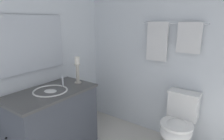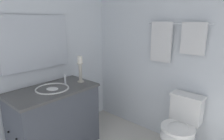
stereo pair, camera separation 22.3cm
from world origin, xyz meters
name	(u,v)px [view 1 (the left image)]	position (x,y,z in m)	size (l,w,h in m)	color
wall_back	(183,52)	(0.00, 1.13, 1.23)	(2.91, 0.04, 2.45)	silver
wall_left	(35,53)	(-1.45, 0.00, 1.23)	(0.04, 2.27, 2.45)	silver
vanity_cabinet	(53,122)	(-1.13, -0.06, 0.41)	(0.58, 1.04, 0.82)	#474C56
sink_basin	(51,94)	(-1.13, -0.06, 0.78)	(0.40, 0.40, 0.24)	white
mirror	(32,44)	(-1.41, -0.06, 1.35)	(0.02, 0.89, 0.66)	silver
candle_holder_tall	(77,69)	(-1.08, 0.34, 1.00)	(0.09, 0.09, 0.35)	#B7B2A5
toilet	(178,125)	(0.11, 0.85, 0.37)	(0.39, 0.54, 0.75)	white
towel_bar	(174,23)	(-0.12, 1.07, 1.58)	(0.02, 0.02, 0.80)	silver
towel_near_vanity	(157,42)	(-0.32, 1.06, 1.34)	(0.28, 0.03, 0.51)	white
towel_center	(189,38)	(0.08, 1.06, 1.41)	(0.28, 0.03, 0.37)	white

